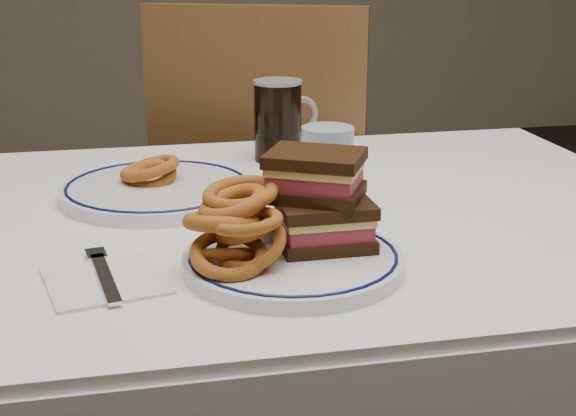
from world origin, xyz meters
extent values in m
cube|color=silver|center=(0.00, 0.00, 0.73)|extent=(1.26, 0.86, 0.03)
cylinder|color=#4F3819|center=(0.54, 0.34, 0.35)|extent=(0.06, 0.06, 0.71)
cube|color=silver|center=(0.00, 0.43, 0.65)|extent=(1.26, 0.01, 0.17)
cube|color=#4F3819|center=(0.16, 0.73, 0.47)|extent=(0.60, 0.60, 0.04)
cylinder|color=#4F3819|center=(0.42, 0.84, 0.23)|extent=(0.04, 0.04, 0.45)
cylinder|color=#4F3819|center=(0.27, 0.47, 0.23)|extent=(0.04, 0.04, 0.45)
cylinder|color=#4F3819|center=(0.05, 0.98, 0.23)|extent=(0.04, 0.04, 0.45)
cylinder|color=#4F3819|center=(-0.10, 0.62, 0.23)|extent=(0.04, 0.04, 0.45)
cube|color=#4F3819|center=(0.08, 0.53, 0.75)|extent=(0.44, 0.20, 0.51)
cylinder|color=white|center=(0.00, -0.22, 0.76)|extent=(0.27, 0.27, 0.02)
torus|color=#0A134B|center=(0.00, -0.22, 0.77)|extent=(0.25, 0.25, 0.00)
cube|color=black|center=(0.05, -0.20, 0.78)|extent=(0.11, 0.09, 0.01)
cube|color=#A73044|center=(0.05, -0.20, 0.79)|extent=(0.10, 0.08, 0.02)
cube|color=#EAD469|center=(0.05, -0.20, 0.81)|extent=(0.11, 0.09, 0.01)
cube|color=black|center=(0.05, -0.20, 0.82)|extent=(0.11, 0.09, 0.01)
cube|color=black|center=(0.04, -0.19, 0.83)|extent=(0.14, 0.13, 0.01)
cube|color=#A73044|center=(0.04, -0.19, 0.85)|extent=(0.13, 0.12, 0.02)
cube|color=#EAD469|center=(0.04, -0.19, 0.86)|extent=(0.13, 0.12, 0.01)
cube|color=black|center=(0.04, -0.19, 0.88)|extent=(0.14, 0.13, 0.01)
torus|color=brown|center=(-0.08, -0.23, 0.78)|extent=(0.08, 0.07, 0.05)
torus|color=brown|center=(-0.08, -0.25, 0.79)|extent=(0.09, 0.09, 0.04)
torus|color=brown|center=(-0.05, -0.24, 0.79)|extent=(0.10, 0.08, 0.07)
torus|color=brown|center=(-0.06, -0.23, 0.80)|extent=(0.08, 0.08, 0.05)
torus|color=brown|center=(-0.08, -0.22, 0.82)|extent=(0.09, 0.09, 0.05)
torus|color=brown|center=(-0.06, -0.24, 0.82)|extent=(0.09, 0.09, 0.03)
torus|color=brown|center=(-0.07, -0.21, 0.83)|extent=(0.09, 0.09, 0.04)
torus|color=brown|center=(-0.06, -0.20, 0.84)|extent=(0.09, 0.09, 0.03)
cylinder|color=silver|center=(-0.01, -0.15, 0.78)|extent=(0.05, 0.05, 0.03)
cylinder|color=#86020A|center=(-0.01, -0.15, 0.79)|extent=(0.04, 0.04, 0.01)
cylinder|color=black|center=(0.08, 0.28, 0.82)|extent=(0.08, 0.08, 0.14)
cylinder|color=gray|center=(0.08, 0.28, 0.89)|extent=(0.09, 0.09, 0.01)
torus|color=gray|center=(0.13, 0.30, 0.82)|extent=(0.07, 0.04, 0.07)
cylinder|color=#9BB0C8|center=(0.10, 0.00, 0.81)|extent=(0.08, 0.08, 0.12)
cylinder|color=white|center=(-0.14, 0.10, 0.76)|extent=(0.29, 0.29, 0.02)
torus|color=#0A134B|center=(-0.14, 0.10, 0.77)|extent=(0.28, 0.28, 0.01)
torus|color=brown|center=(-0.15, 0.12, 0.78)|extent=(0.08, 0.08, 0.05)
torus|color=brown|center=(-0.15, 0.13, 0.79)|extent=(0.10, 0.10, 0.04)
cube|color=silver|center=(-0.22, -0.22, 0.75)|extent=(0.15, 0.15, 0.00)
cube|color=silver|center=(-0.22, -0.22, 0.76)|extent=(0.04, 0.15, 0.00)
cube|color=silver|center=(-0.23, -0.14, 0.76)|extent=(0.03, 0.04, 0.00)
camera|label=1|loc=(-0.19, -1.09, 1.12)|focal=50.00mm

